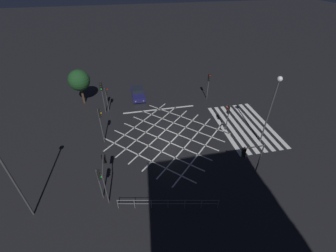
# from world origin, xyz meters

# --- Properties ---
(ground_plane) EXTENTS (200.00, 200.00, 0.00)m
(ground_plane) POSITION_xyz_m (0.00, 0.00, 0.00)
(ground_plane) COLOR black
(road_markings) EXTENTS (14.38, 19.60, 0.01)m
(road_markings) POSITION_xyz_m (0.30, -5.66, 0.00)
(road_markings) COLOR silver
(road_markings) RESTS_ON ground_plane
(traffic_light_nw_main) EXTENTS (2.64, 0.36, 3.32)m
(traffic_light_nw_main) POSITION_xyz_m (-6.08, 6.56, 2.45)
(traffic_light_nw_main) COLOR #424244
(traffic_light_nw_main) RESTS_ON ground_plane
(traffic_light_nw_cross) EXTENTS (0.36, 0.39, 3.30)m
(traffic_light_nw_cross) POSITION_xyz_m (-6.93, 6.92, 2.36)
(traffic_light_nw_cross) COLOR #424244
(traffic_light_nw_cross) RESTS_ON ground_plane
(traffic_light_ne_cross) EXTENTS (0.36, 0.39, 3.37)m
(traffic_light_ne_cross) POSITION_xyz_m (6.77, 6.50, 2.41)
(traffic_light_ne_cross) COLOR #424244
(traffic_light_ne_cross) RESTS_ON ground_plane
(traffic_light_sw_cross) EXTENTS (0.36, 2.07, 3.44)m
(traffic_light_sw_cross) POSITION_xyz_m (-6.98, -5.87, 2.51)
(traffic_light_sw_cross) COLOR #424244
(traffic_light_sw_cross) RESTS_ON ground_plane
(traffic_light_median_south) EXTENTS (0.36, 0.39, 3.29)m
(traffic_light_median_south) POSITION_xyz_m (-0.25, -6.79, 2.35)
(traffic_light_median_south) COLOR #424244
(traffic_light_median_south) RESTS_ON ground_plane
(traffic_light_ne_main) EXTENTS (0.39, 0.36, 4.28)m
(traffic_light_ne_main) POSITION_xyz_m (6.51, 6.99, 3.05)
(traffic_light_ne_main) COLOR #424244
(traffic_light_ne_main) RESTS_ON ground_plane
(traffic_light_median_north) EXTENTS (0.36, 0.39, 4.21)m
(traffic_light_median_north) POSITION_xyz_m (0.48, 6.97, 3.01)
(traffic_light_median_north) COLOR #424244
(traffic_light_median_north) RESTS_ON ground_plane
(traffic_light_se_main) EXTENTS (0.39, 0.36, 3.85)m
(traffic_light_se_main) POSITION_xyz_m (7.22, -7.26, 2.75)
(traffic_light_se_main) COLOR #424244
(traffic_light_se_main) RESTS_ON ground_plane
(street_lamp_east) EXTENTS (0.51, 0.51, 7.68)m
(street_lamp_east) POSITION_xyz_m (-3.02, -9.75, 5.44)
(street_lamp_east) COLOR #424244
(street_lamp_east) RESTS_ON ground_plane
(street_lamp_far) EXTENTS (0.48, 0.48, 8.34)m
(street_lamp_far) POSITION_xyz_m (-7.42, 12.35, 5.68)
(street_lamp_far) COLOR #424244
(street_lamp_far) RESTS_ON ground_plane
(street_tree_near) EXTENTS (2.80, 2.80, 4.80)m
(street_tree_near) POSITION_xyz_m (9.76, 9.95, 3.38)
(street_tree_near) COLOR #473323
(street_tree_near) RESTS_ON ground_plane
(waiting_car) EXTENTS (4.41, 1.73, 1.42)m
(waiting_car) POSITION_xyz_m (9.90, 2.39, 0.66)
(waiting_car) COLOR #191951
(waiting_car) RESTS_ON ground_plane
(pedestrian_railing) EXTENTS (1.69, 7.84, 1.05)m
(pedestrian_railing) POSITION_xyz_m (-9.06, 1.90, 0.67)
(pedestrian_railing) COLOR gray
(pedestrian_railing) RESTS_ON ground_plane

